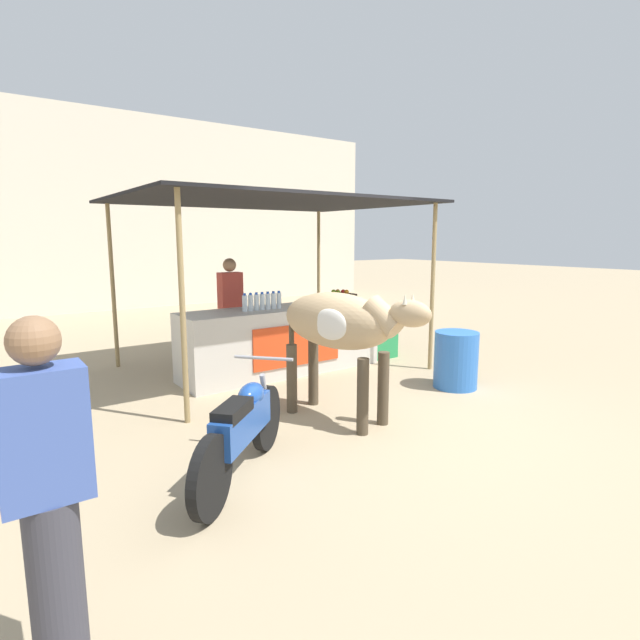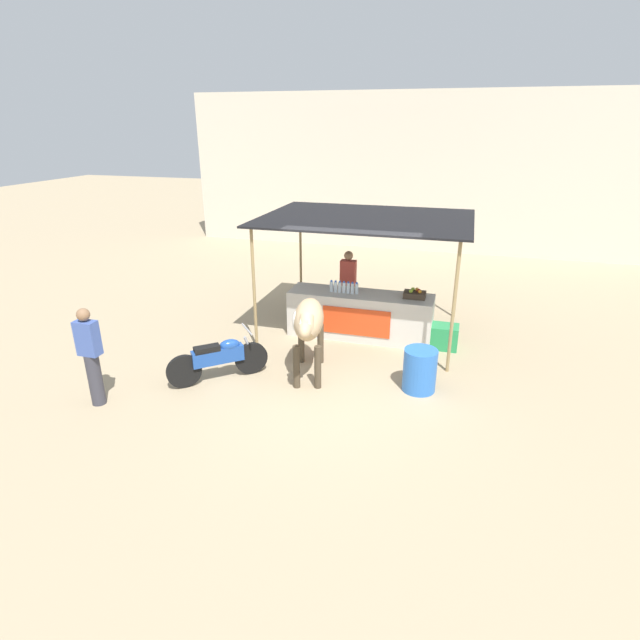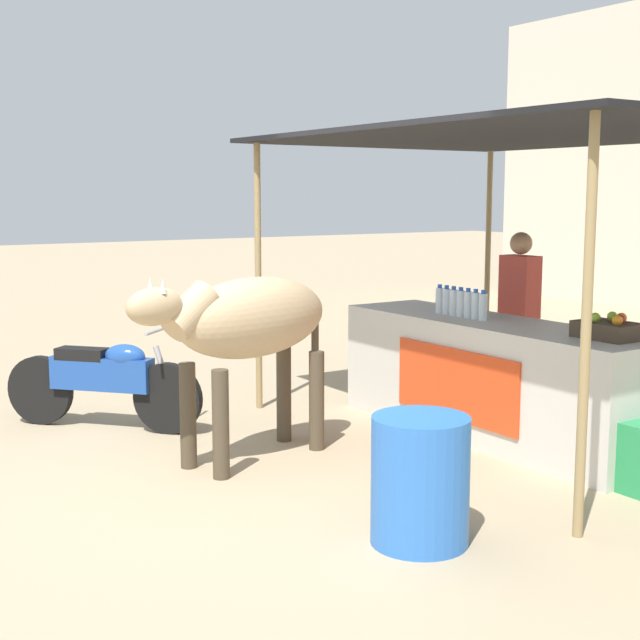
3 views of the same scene
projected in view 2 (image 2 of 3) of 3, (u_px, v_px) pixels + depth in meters
name	position (u px, v px, depth m)	size (l,w,h in m)	color
ground_plane	(333.00, 384.00, 8.73)	(60.00, 60.00, 0.00)	tan
building_wall_far	(412.00, 173.00, 17.14)	(16.00, 0.50, 5.26)	beige
stall_counter	(360.00, 315.00, 10.51)	(3.00, 0.82, 0.96)	beige
stall_awning	(366.00, 222.00, 10.08)	(4.20, 3.20, 2.49)	black
water_bottle_row	(344.00, 287.00, 10.34)	(0.61, 0.07, 0.25)	silver
fruit_crate	(415.00, 294.00, 10.08)	(0.44, 0.32, 0.18)	#3F3326
vendor_behind_counter	(348.00, 286.00, 11.17)	(0.34, 0.22, 1.65)	#383842
cooler_box	(443.00, 336.00, 10.07)	(0.60, 0.44, 0.48)	#268C4C
water_barrel	(420.00, 370.00, 8.42)	(0.56, 0.56, 0.74)	blue
cow	(308.00, 323.00, 8.64)	(0.83, 1.85, 1.44)	tan
motorcycle_parked	(219.00, 358.00, 8.73)	(1.40, 1.26, 0.90)	black
passerby_on_street	(91.00, 356.00, 7.82)	(0.34, 0.22, 1.65)	#383842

